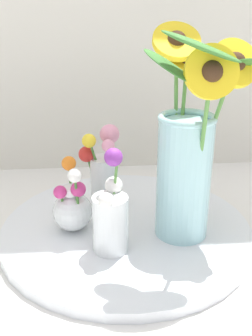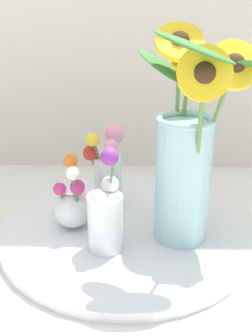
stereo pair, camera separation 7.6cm
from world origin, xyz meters
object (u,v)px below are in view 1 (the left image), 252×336
serving_tray (126,229)px  mason_jar_sunflowers (188,154)px  vase_small_back (103,172)px  vase_small_center (111,216)px  vase_bulb_right (72,206)px

serving_tray → mason_jar_sunflowers: (0.11, -0.04, 0.18)m
mason_jar_sunflowers → vase_small_back: (-0.15, 0.12, -0.08)m
vase_small_center → mason_jar_sunflowers: bearing=16.9°
serving_tray → mason_jar_sunflowers: 0.21m
vase_small_center → vase_bulb_right: size_ratio=1.30×
vase_bulb_right → vase_small_back: vase_small_back is taller
serving_tray → vase_small_center: bearing=-112.4°
vase_small_back → serving_tray: bearing=-61.4°
mason_jar_sunflowers → vase_small_back: mason_jar_sunflowers is taller
serving_tray → vase_small_center: 0.12m
vase_small_center → vase_small_back: vase_small_center is taller
serving_tray → vase_small_back: size_ratio=2.73×
mason_jar_sunflowers → vase_small_back: 0.21m
vase_small_center → vase_small_back: (-0.01, 0.16, 0.02)m
serving_tray → vase_small_center: vase_small_center is taller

